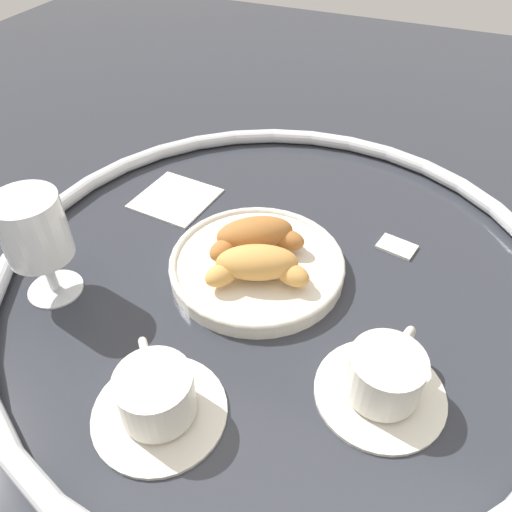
% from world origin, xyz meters
% --- Properties ---
extents(ground_plane, '(2.20, 2.20, 0.00)m').
position_xyz_m(ground_plane, '(0.00, 0.00, 0.00)').
color(ground_plane, '#2D3038').
extents(table_chrome_rim, '(0.73, 0.73, 0.02)m').
position_xyz_m(table_chrome_rim, '(0.00, 0.00, 0.01)').
color(table_chrome_rim, silver).
rests_on(table_chrome_rim, ground_plane).
extents(pastry_plate, '(0.23, 0.23, 0.02)m').
position_xyz_m(pastry_plate, '(0.03, 0.00, 0.01)').
color(pastry_plate, silver).
rests_on(pastry_plate, ground_plane).
extents(croissant_large, '(0.12, 0.11, 0.04)m').
position_xyz_m(croissant_large, '(0.04, -0.02, 0.04)').
color(croissant_large, '#AD6B33').
rests_on(croissant_large, pastry_plate).
extents(croissant_small, '(0.13, 0.10, 0.04)m').
position_xyz_m(croissant_small, '(0.02, 0.03, 0.04)').
color(croissant_small, '#D6994C').
rests_on(croissant_small, pastry_plate).
extents(coffee_cup_near, '(0.14, 0.14, 0.06)m').
position_xyz_m(coffee_cup_near, '(-0.16, 0.12, 0.03)').
color(coffee_cup_near, silver).
rests_on(coffee_cup_near, ground_plane).
extents(coffee_cup_far, '(0.14, 0.14, 0.06)m').
position_xyz_m(coffee_cup_far, '(0.04, 0.23, 0.03)').
color(coffee_cup_far, silver).
rests_on(coffee_cup_far, ground_plane).
extents(juice_glass_left, '(0.08, 0.08, 0.14)m').
position_xyz_m(juice_glass_left, '(0.25, 0.13, 0.09)').
color(juice_glass_left, white).
rests_on(juice_glass_left, ground_plane).
extents(sugar_packet, '(0.06, 0.04, 0.01)m').
position_xyz_m(sugar_packet, '(-0.13, -0.12, 0.00)').
color(sugar_packet, white).
rests_on(sugar_packet, ground_plane).
extents(folded_napkin, '(0.12, 0.12, 0.01)m').
position_xyz_m(folded_napkin, '(0.21, -0.10, 0.00)').
color(folded_napkin, silver).
rests_on(folded_napkin, ground_plane).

